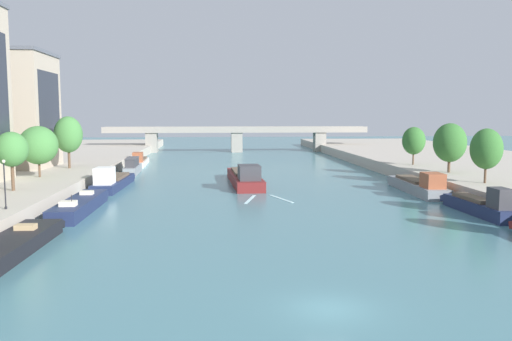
{
  "coord_description": "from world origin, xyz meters",
  "views": [
    {
      "loc": [
        -5.67,
        -25.19,
        9.75
      ],
      "look_at": [
        0.0,
        46.81,
        1.98
      ],
      "focal_mm": 37.06,
      "sensor_mm": 36.0,
      "label": 1
    }
  ],
  "objects_px": {
    "moored_boat_left_end": "(80,205)",
    "moored_boat_left_downstream": "(113,181)",
    "tree_left_past_mid": "(11,149)",
    "moored_boat_left_midway": "(133,167)",
    "tree_right_past_mid": "(414,141)",
    "barge_midriver": "(245,177)",
    "moored_boat_right_gap_after": "(480,205)",
    "tree_right_end_of_row": "(486,149)",
    "lamppost_left_bank": "(5,182)",
    "moored_boat_right_second": "(418,185)",
    "tree_left_nearest": "(68,135)",
    "tree_right_nearest": "(450,143)",
    "moored_boat_left_near": "(10,246)",
    "tree_left_far": "(38,145)",
    "bridge_far": "(237,136)",
    "moored_boat_left_upstream": "(140,161)"
  },
  "relations": [
    {
      "from": "moored_boat_left_near",
      "to": "tree_right_end_of_row",
      "type": "relative_size",
      "value": 2.47
    },
    {
      "from": "moored_boat_left_downstream",
      "to": "tree_left_far",
      "type": "relative_size",
      "value": 2.43
    },
    {
      "from": "moored_boat_right_gap_after",
      "to": "tree_right_past_mid",
      "type": "relative_size",
      "value": 2.05
    },
    {
      "from": "moored_boat_left_end",
      "to": "moored_boat_right_second",
      "type": "distance_m",
      "value": 39.82
    },
    {
      "from": "barge_midriver",
      "to": "moored_boat_left_downstream",
      "type": "xyz_separation_m",
      "value": [
        -17.55,
        -2.47,
        -0.05
      ]
    },
    {
      "from": "moored_boat_right_gap_after",
      "to": "bridge_far",
      "type": "xyz_separation_m",
      "value": [
        -19.91,
        86.59,
        3.27
      ]
    },
    {
      "from": "barge_midriver",
      "to": "tree_left_past_mid",
      "type": "relative_size",
      "value": 3.19
    },
    {
      "from": "barge_midriver",
      "to": "tree_left_nearest",
      "type": "height_order",
      "value": "tree_left_nearest"
    },
    {
      "from": "moored_boat_left_midway",
      "to": "tree_right_past_mid",
      "type": "bearing_deg",
      "value": -9.44
    },
    {
      "from": "tree_right_nearest",
      "to": "moored_boat_left_upstream",
      "type": "bearing_deg",
      "value": 144.78
    },
    {
      "from": "tree_right_nearest",
      "to": "tree_left_far",
      "type": "bearing_deg",
      "value": -178.89
    },
    {
      "from": "tree_right_end_of_row",
      "to": "lamppost_left_bank",
      "type": "xyz_separation_m",
      "value": [
        -48.18,
        -12.85,
        -1.64
      ]
    },
    {
      "from": "moored_boat_left_end",
      "to": "tree_right_past_mid",
      "type": "bearing_deg",
      "value": 30.67
    },
    {
      "from": "moored_boat_left_midway",
      "to": "lamppost_left_bank",
      "type": "relative_size",
      "value": 2.47
    },
    {
      "from": "moored_boat_right_gap_after",
      "to": "lamppost_left_bank",
      "type": "height_order",
      "value": "lamppost_left_bank"
    },
    {
      "from": "moored_boat_left_end",
      "to": "tree_right_end_of_row",
      "type": "relative_size",
      "value": 2.39
    },
    {
      "from": "tree_right_end_of_row",
      "to": "tree_right_past_mid",
      "type": "relative_size",
      "value": 1.06
    },
    {
      "from": "moored_boat_right_gap_after",
      "to": "lamppost_left_bank",
      "type": "relative_size",
      "value": 2.91
    },
    {
      "from": "moored_boat_left_upstream",
      "to": "tree_left_far",
      "type": "bearing_deg",
      "value": -103.18
    },
    {
      "from": "moored_boat_left_upstream",
      "to": "tree_left_nearest",
      "type": "relative_size",
      "value": 1.78
    },
    {
      "from": "moored_boat_left_downstream",
      "to": "bridge_far",
      "type": "xyz_separation_m",
      "value": [
        19.07,
        65.18,
        3.26
      ]
    },
    {
      "from": "moored_boat_right_gap_after",
      "to": "tree_right_past_mid",
      "type": "height_order",
      "value": "tree_right_past_mid"
    },
    {
      "from": "lamppost_left_bank",
      "to": "tree_right_nearest",
      "type": "bearing_deg",
      "value": 25.99
    },
    {
      "from": "moored_boat_left_downstream",
      "to": "tree_left_past_mid",
      "type": "height_order",
      "value": "tree_left_past_mid"
    },
    {
      "from": "bridge_far",
      "to": "moored_boat_left_end",
      "type": "bearing_deg",
      "value": -103.14
    },
    {
      "from": "moored_boat_left_upstream",
      "to": "tree_right_nearest",
      "type": "distance_m",
      "value": 56.11
    },
    {
      "from": "lamppost_left_bank",
      "to": "moored_boat_left_upstream",
      "type": "bearing_deg",
      "value": 86.68
    },
    {
      "from": "moored_boat_right_gap_after",
      "to": "moored_boat_right_second",
      "type": "height_order",
      "value": "moored_boat_right_gap_after"
    },
    {
      "from": "moored_boat_left_downstream",
      "to": "tree_left_nearest",
      "type": "xyz_separation_m",
      "value": [
        -7.73,
        8.43,
        5.81
      ]
    },
    {
      "from": "tree_left_far",
      "to": "tree_right_past_mid",
      "type": "bearing_deg",
      "value": 12.77
    },
    {
      "from": "tree_left_far",
      "to": "tree_right_past_mid",
      "type": "distance_m",
      "value": 54.0
    },
    {
      "from": "moored_boat_left_near",
      "to": "tree_left_far",
      "type": "height_order",
      "value": "tree_left_far"
    },
    {
      "from": "moored_boat_left_end",
      "to": "bridge_far",
      "type": "relative_size",
      "value": 0.22
    },
    {
      "from": "moored_boat_left_end",
      "to": "tree_left_nearest",
      "type": "xyz_separation_m",
      "value": [
        -7.68,
        25.16,
        6.08
      ]
    },
    {
      "from": "moored_boat_left_upstream",
      "to": "tree_right_past_mid",
      "type": "xyz_separation_m",
      "value": [
        44.88,
        -21.32,
        4.77
      ]
    },
    {
      "from": "tree_left_far",
      "to": "moored_boat_left_midway",
      "type": "bearing_deg",
      "value": 66.13
    },
    {
      "from": "barge_midriver",
      "to": "moored_boat_left_end",
      "type": "xyz_separation_m",
      "value": [
        -17.61,
        -19.2,
        -0.32
      ]
    },
    {
      "from": "moored_boat_left_midway",
      "to": "tree_right_past_mid",
      "type": "relative_size",
      "value": 1.74
    },
    {
      "from": "moored_boat_left_end",
      "to": "tree_left_far",
      "type": "distance_m",
      "value": 17.39
    },
    {
      "from": "moored_boat_left_end",
      "to": "moored_boat_left_downstream",
      "type": "height_order",
      "value": "moored_boat_left_downstream"
    },
    {
      "from": "moored_boat_left_downstream",
      "to": "moored_boat_left_midway",
      "type": "xyz_separation_m",
      "value": [
        0.04,
        16.84,
        0.19
      ]
    },
    {
      "from": "moored_boat_left_near",
      "to": "tree_right_end_of_row",
      "type": "bearing_deg",
      "value": 24.48
    },
    {
      "from": "moored_boat_left_upstream",
      "to": "tree_right_past_mid",
      "type": "height_order",
      "value": "tree_right_past_mid"
    },
    {
      "from": "lamppost_left_bank",
      "to": "moored_boat_right_second",
      "type": "bearing_deg",
      "value": 23.22
    },
    {
      "from": "moored_boat_left_end",
      "to": "moored_boat_left_upstream",
      "type": "xyz_separation_m",
      "value": [
        -0.64,
        47.56,
        0.15
      ]
    },
    {
      "from": "barge_midriver",
      "to": "moored_boat_left_near",
      "type": "distance_m",
      "value": 39.86
    },
    {
      "from": "barge_midriver",
      "to": "moored_boat_left_near",
      "type": "bearing_deg",
      "value": -117.45
    },
    {
      "from": "moored_boat_left_downstream",
      "to": "tree_left_nearest",
      "type": "distance_m",
      "value": 12.83
    },
    {
      "from": "moored_boat_left_upstream",
      "to": "bridge_far",
      "type": "height_order",
      "value": "bridge_far"
    },
    {
      "from": "tree_left_far",
      "to": "tree_right_end_of_row",
      "type": "relative_size",
      "value": 1.02
    }
  ]
}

